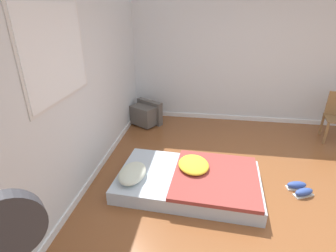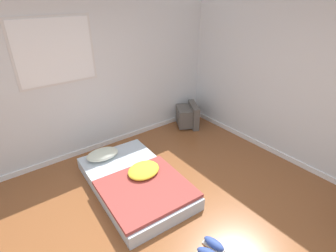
{
  "view_description": "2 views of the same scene",
  "coord_description": "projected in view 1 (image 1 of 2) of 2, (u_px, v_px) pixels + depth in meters",
  "views": [
    {
      "loc": [
        -2.66,
        0.93,
        2.25
      ],
      "look_at": [
        1.2,
        1.51,
        0.44
      ],
      "focal_mm": 28.0,
      "sensor_mm": 36.0,
      "label": 1
    },
    {
      "loc": [
        -1.22,
        -1.65,
        2.64
      ],
      "look_at": [
        1.31,
        1.68,
        0.44
      ],
      "focal_mm": 28.0,
      "sensor_mm": 36.0,
      "label": 2
    }
  ],
  "objects": [
    {
      "name": "wall_back",
      "position": [
        70.0,
        97.0,
        3.0
      ],
      "size": [
        7.8,
        0.08,
        2.6
      ],
      "color": "silver",
      "rests_on": "ground_plane"
    },
    {
      "name": "wall_right",
      "position": [
        256.0,
        59.0,
        5.12
      ],
      "size": [
        0.08,
        7.28,
        2.6
      ],
      "color": "silver",
      "rests_on": "ground_plane"
    },
    {
      "name": "sneaker_pair",
      "position": [
        300.0,
        189.0,
        3.45
      ],
      "size": [
        0.32,
        0.33,
        0.1
      ],
      "color": "silver",
      "rests_on": "ground_plane"
    },
    {
      "name": "crt_tv",
      "position": [
        146.0,
        114.0,
        5.36
      ],
      "size": [
        0.62,
        0.68,
        0.48
      ],
      "color": "#56514C",
      "rests_on": "ground_plane"
    },
    {
      "name": "mattress_bed",
      "position": [
        189.0,
        180.0,
        3.51
      ],
      "size": [
        1.22,
        1.93,
        0.33
      ],
      "color": "silver",
      "rests_on": "ground_plane"
    },
    {
      "name": "ground_plane",
      "position": [
        275.0,
        207.0,
        3.21
      ],
      "size": [
        20.0,
        20.0,
        0.0
      ],
      "primitive_type": "plane",
      "color": "brown"
    }
  ]
}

